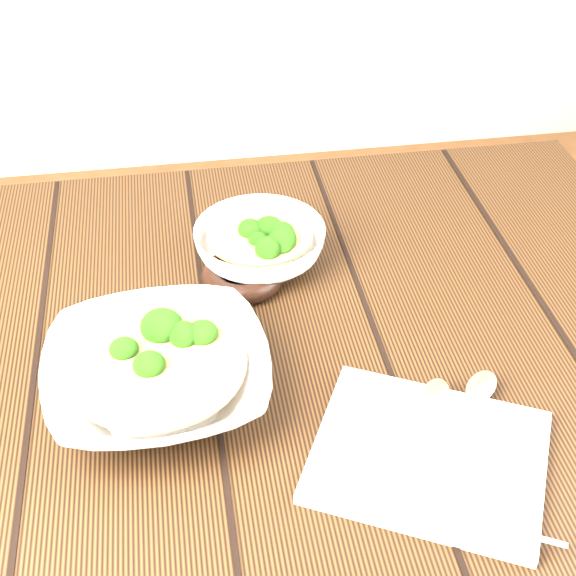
{
  "coord_description": "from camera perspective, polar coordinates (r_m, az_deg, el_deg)",
  "views": [
    {
      "loc": [
        -0.04,
        -0.71,
        1.39
      ],
      "look_at": [
        0.08,
        0.02,
        0.8
      ],
      "focal_mm": 50.0,
      "sensor_mm": 36.0,
      "label": 1
    }
  ],
  "objects": [
    {
      "name": "table",
      "position": [
        1.05,
        -4.17,
        -8.36
      ],
      "size": [
        1.2,
        0.8,
        0.75
      ],
      "color": "#35200F",
      "rests_on": "ground"
    },
    {
      "name": "soup_bowl_front",
      "position": [
        0.88,
        -9.24,
        -6.1
      ],
      "size": [
        0.25,
        0.25,
        0.07
      ],
      "color": "silver",
      "rests_on": "table"
    },
    {
      "name": "soup_bowl_back",
      "position": [
        1.06,
        -2.02,
        3.14
      ],
      "size": [
        0.17,
        0.17,
        0.06
      ],
      "color": "silver",
      "rests_on": "table"
    },
    {
      "name": "trivet",
      "position": [
        1.03,
        -3.21,
        0.92
      ],
      "size": [
        0.11,
        0.11,
        0.03
      ],
      "primitive_type": "torus",
      "rotation": [
        0.0,
        0.0,
        -0.02
      ],
      "color": "black",
      "rests_on": "table"
    },
    {
      "name": "napkin",
      "position": [
        0.84,
        9.97,
        -11.69
      ],
      "size": [
        0.29,
        0.27,
        0.01
      ],
      "primitive_type": "cube",
      "rotation": [
        0.0,
        0.0,
        -0.48
      ],
      "color": "beige",
      "rests_on": "table"
    },
    {
      "name": "spoon_left",
      "position": [
        0.86,
        9.91,
        -9.22
      ],
      "size": [
        0.11,
        0.17,
        0.01
      ],
      "color": "#A39E90",
      "rests_on": "napkin"
    },
    {
      "name": "spoon_right",
      "position": [
        0.88,
        12.73,
        -8.3
      ],
      "size": [
        0.14,
        0.15,
        0.01
      ],
      "color": "#A39E90",
      "rests_on": "napkin"
    }
  ]
}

